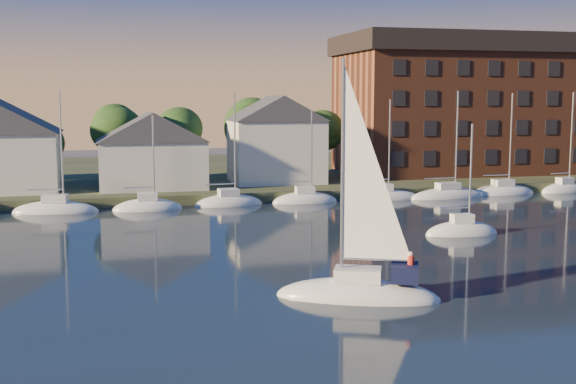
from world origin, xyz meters
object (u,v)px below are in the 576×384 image
object	(u,v)px
clubhouse_east	(276,138)
hero_sailboat	(360,288)
clubhouse_centre	(152,149)
drifting_sailboat_right	(462,234)
condo_block	(461,104)

from	to	relation	value
clubhouse_east	hero_sailboat	distance (m)	45.23
clubhouse_centre	clubhouse_east	distance (m)	14.17
clubhouse_centre	drifting_sailboat_right	xyz separation A→B (m)	(21.94, -27.55, -5.04)
clubhouse_east	clubhouse_centre	bearing A→B (deg)	-171.87
condo_block	drifting_sailboat_right	distance (m)	40.99
clubhouse_centre	condo_block	distance (m)	41.05
condo_block	drifting_sailboat_right	xyz separation A→B (m)	(-18.06, -35.49, -9.69)
condo_block	hero_sailboat	distance (m)	60.36
hero_sailboat	drifting_sailboat_right	size ratio (longest dim) A/B	1.42
clubhouse_centre	hero_sailboat	size ratio (longest dim) A/B	0.84
drifting_sailboat_right	condo_block	bearing A→B (deg)	68.27
hero_sailboat	drifting_sailboat_right	xyz separation A→B (m)	(13.73, 14.98, -0.48)
hero_sailboat	clubhouse_centre	bearing A→B (deg)	-55.85
clubhouse_centre	clubhouse_east	world-z (taller)	clubhouse_east
clubhouse_east	hero_sailboat	bearing A→B (deg)	-97.40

